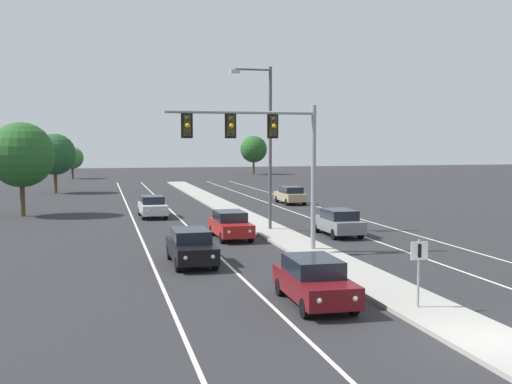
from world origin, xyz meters
TOP-DOWN VIEW (x-y plane):
  - ground_plane at (0.00, 0.00)m, footprint 260.00×260.00m
  - median_island at (0.00, 18.00)m, footprint 2.40×110.00m
  - lane_stripe_oncoming_center at (-4.70, 25.00)m, footprint 0.14×100.00m
  - lane_stripe_receding_center at (4.70, 25.00)m, footprint 0.14×100.00m
  - edge_stripe_left at (-8.00, 25.00)m, footprint 0.14×100.00m
  - edge_stripe_right at (8.00, 25.00)m, footprint 0.14×100.00m
  - overhead_signal_mast at (-2.44, 15.11)m, footprint 7.51×0.44m
  - median_sign_post at (-0.27, 3.57)m, footprint 0.60×0.10m
  - street_lamp_median at (-0.21, 22.88)m, footprint 2.58×0.28m
  - car_oncoming_darkred at (-3.25, 5.24)m, footprint 1.89×4.50m
  - car_oncoming_black at (-6.30, 13.28)m, footprint 1.85×4.48m
  - car_oncoming_red at (-3.04, 20.32)m, footprint 1.87×4.49m
  - car_oncoming_silver at (-6.52, 32.06)m, footprint 1.91×4.50m
  - car_receding_grey at (3.39, 19.97)m, footprint 1.84×4.48m
  - car_receding_tan at (6.46, 39.48)m, footprint 1.89×4.50m
  - tree_far_left_c at (-14.47, 86.88)m, footprint 3.44×3.44m
  - tree_far_left_a at (-15.05, 57.43)m, footprint 4.53×4.53m
  - tree_far_right_a at (16.28, 93.70)m, footprint 4.75×4.75m
  - tree_far_left_b at (-15.94, 35.11)m, footprint 4.88×4.88m

SIDE VIEW (x-z plane):
  - ground_plane at x=0.00m, z-range 0.00..0.00m
  - lane_stripe_oncoming_center at x=-4.70m, z-range 0.00..0.01m
  - lane_stripe_receding_center at x=4.70m, z-range 0.00..0.01m
  - edge_stripe_left at x=-8.00m, z-range 0.00..0.01m
  - edge_stripe_right at x=8.00m, z-range 0.00..0.01m
  - median_island at x=0.00m, z-range 0.00..0.15m
  - car_oncoming_darkred at x=-3.25m, z-range 0.03..1.61m
  - car_oncoming_black at x=-6.30m, z-range 0.03..1.61m
  - car_oncoming_red at x=-3.04m, z-range 0.03..1.61m
  - car_oncoming_silver at x=-6.52m, z-range 0.03..1.61m
  - car_receding_grey at x=3.39m, z-range 0.03..1.61m
  - car_receding_tan at x=6.46m, z-range 0.03..1.61m
  - median_sign_post at x=-0.27m, z-range 0.49..2.69m
  - tree_far_left_c at x=-14.47m, z-range 0.75..5.72m
  - tree_far_left_a at x=-15.05m, z-range 1.00..7.56m
  - tree_far_right_a at x=16.28m, z-range 1.05..7.92m
  - tree_far_left_b at x=-15.94m, z-range 1.08..8.14m
  - overhead_signal_mast at x=-2.44m, z-range 1.87..9.07m
  - street_lamp_median at x=-0.21m, z-range 0.79..10.79m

